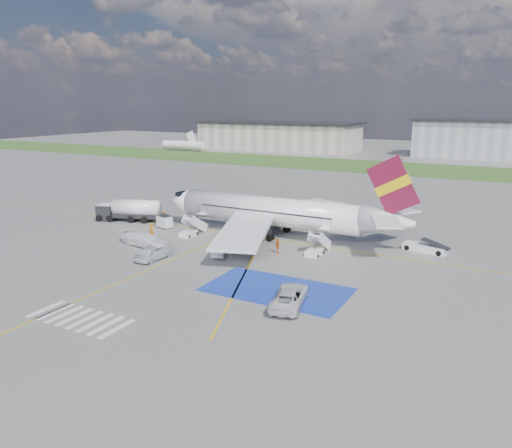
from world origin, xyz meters
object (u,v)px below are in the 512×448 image
Objects in this scene: belt_loader at (425,248)px; car_silver_b at (219,249)px; airliner at (279,212)px; van_white_a at (290,293)px; van_white_b at (145,237)px; car_silver_a at (154,253)px; gpu_cart at (164,222)px; fuel_tanker at (129,212)px.

belt_loader is 1.33× the size of car_silver_b.
airliner reaches higher than van_white_a.
van_white_b is (-24.06, 8.38, 0.09)m from van_white_a.
gpu_cart is at bearing -55.13° from car_silver_a.
van_white_a is (35.46, -18.06, -0.35)m from fuel_tanker.
airliner is 8.49× the size of car_silver_b.
van_white_a reaches higher than gpu_cart.
car_silver_b is (14.24, -7.48, -0.14)m from gpu_cart.
fuel_tanker is 2.00× the size of car_silver_a.
fuel_tanker is 7.60m from gpu_cart.
car_silver_a is at bearing -117.23° from airliner.
gpu_cart is 0.44× the size of van_white_b.
car_silver_b is at bearing -72.73° from van_white_b.
belt_loader is (35.73, 5.84, -0.43)m from gpu_cart.
car_silver_a is at bearing -37.61° from gpu_cart.
gpu_cart is 0.60× the size of car_silver_b.
gpu_cart is at bearing -26.35° from fuel_tanker.
car_silver_a is at bearing -59.49° from fuel_tanker.
van_white_a is at bearing -13.01° from gpu_cart.
gpu_cart is at bearing -161.63° from belt_loader.
fuel_tanker is 1.78× the size of van_white_a.
car_silver_a is at bearing -27.04° from van_white_a.
gpu_cart is 32.76m from van_white_a.
van_white_a is 25.48m from van_white_b.
airliner reaches higher than car_silver_a.
airliner is at bearing -129.21° from car_silver_b.
fuel_tanker is 1.72× the size of van_white_b.
belt_loader is 24.25m from van_white_a.
gpu_cart is at bearing -167.83° from airliner.
airliner is 18.42m from car_silver_a.
belt_loader is at bearing 27.77° from gpu_cart.
car_silver_a is 1.16× the size of car_silver_b.
van_white_a is (11.12, -20.75, -2.33)m from airliner.
van_white_a reaches higher than car_silver_a.
car_silver_a is 7.71m from car_silver_b.
van_white_b reaches higher than gpu_cart.
gpu_cart is 0.51× the size of car_silver_a.
airliner reaches higher than car_silver_b.
airliner reaches higher than belt_loader.
airliner is 19.27m from belt_loader.
gpu_cart is 0.45× the size of belt_loader.
car_silver_a is (-8.35, -16.22, -2.53)m from airliner.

